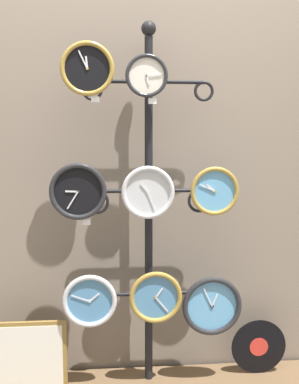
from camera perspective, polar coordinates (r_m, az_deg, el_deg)
The scene contains 15 objects.
shop_wall at distance 2.51m, azimuth -0.42°, elevation 7.17°, with size 4.40×0.04×2.80m.
display_stand at distance 2.45m, azimuth -0.10°, elevation -9.16°, with size 0.68×0.39×1.98m.
clock_top_left at distance 2.26m, azimuth -7.90°, elevation 15.25°, with size 0.26×0.04×0.26m.
clock_top_center at distance 2.27m, azimuth -0.37°, elevation 14.55°, with size 0.21×0.04×0.21m.
clock_middle_left at distance 2.25m, azimuth -9.06°, elevation 0.07°, with size 0.29×0.04×0.29m.
clock_middle_center at distance 2.27m, azimuth -0.19°, elevation -0.05°, with size 0.27×0.04×0.27m.
clock_middle_right at distance 2.35m, azimuth 8.26°, elevation 0.12°, with size 0.26×0.04×0.26m.
clock_bottom_left at distance 2.40m, azimuth -7.59°, elevation -13.53°, with size 0.28×0.04×0.28m.
clock_bottom_center at distance 2.41m, azimuth 0.80°, elevation -13.20°, with size 0.28×0.04×0.28m.
clock_bottom_right at distance 2.49m, azimuth 7.93°, elevation -14.12°, with size 0.32×0.04×0.32m.
vinyl_record at distance 2.75m, azimuth 13.69°, elevation -18.54°, with size 0.31×0.01×0.31m.
picture_frame at distance 2.60m, azimuth -15.52°, elevation -19.44°, with size 0.44×0.02×0.38m.
price_tag_upper at distance 2.24m, azimuth -6.91°, elevation 11.60°, with size 0.04×0.00×0.03m.
price_tag_mid at distance 2.26m, azimuth 0.38°, elevation 11.49°, with size 0.04×0.00×0.03m.
price_tag_lower at distance 2.27m, azimuth -8.01°, elevation -3.82°, with size 0.04×0.00×0.03m.
Camera 1 is at (-0.20, -1.93, 1.40)m, focal length 42.00 mm.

